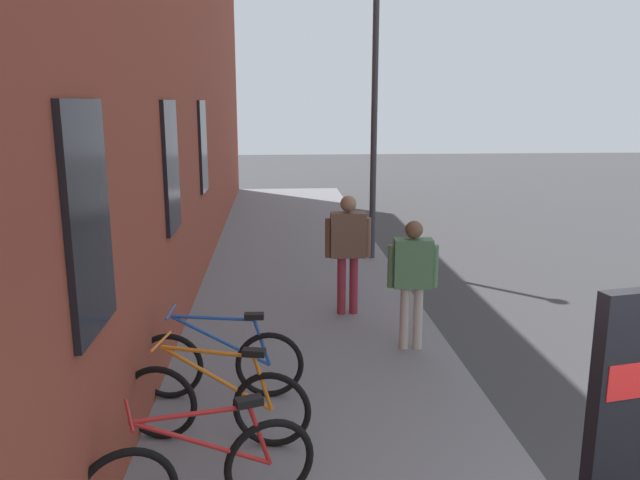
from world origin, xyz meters
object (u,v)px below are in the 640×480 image
at_px(bicycle_far_end, 220,363).
at_px(pedestrian_crossing_street, 348,243).
at_px(bicycle_by_door, 203,474).
at_px(street_lamp, 375,95).
at_px(bicycle_under_window, 216,403).
at_px(pedestrian_near_bus, 413,272).

height_order(bicycle_far_end, pedestrian_crossing_street, pedestrian_crossing_street).
distance_m(bicycle_by_door, street_lamp, 8.73).
height_order(bicycle_under_window, bicycle_far_end, same).
distance_m(bicycle_by_door, bicycle_under_window, 1.11).
xyz_separation_m(pedestrian_near_bus, pedestrian_crossing_street, (1.38, 0.65, 0.07)).
relative_size(bicycle_by_door, pedestrian_near_bus, 1.03).
bearing_deg(bicycle_under_window, bicycle_far_end, 2.24).
bearing_deg(pedestrian_crossing_street, bicycle_far_end, 147.55).
height_order(bicycle_far_end, pedestrian_near_bus, pedestrian_near_bus).
distance_m(bicycle_far_end, pedestrian_crossing_street, 3.13).
bearing_deg(bicycle_under_window, pedestrian_crossing_street, -24.75).
bearing_deg(bicycle_by_door, bicycle_under_window, 0.26).
xyz_separation_m(bicycle_far_end, pedestrian_near_bus, (1.19, -2.28, 0.61)).
height_order(bicycle_under_window, street_lamp, street_lamp).
bearing_deg(street_lamp, bicycle_by_door, 162.62).
bearing_deg(bicycle_far_end, bicycle_by_door, -178.85).
bearing_deg(bicycle_by_door, street_lamp, -17.38).
distance_m(bicycle_by_door, pedestrian_crossing_street, 4.90).
height_order(bicycle_by_door, bicycle_far_end, same).
distance_m(bicycle_far_end, pedestrian_near_bus, 2.65).
height_order(bicycle_far_end, street_lamp, street_lamp).
bearing_deg(bicycle_far_end, pedestrian_crossing_street, -32.45).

